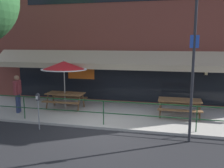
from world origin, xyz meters
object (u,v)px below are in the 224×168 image
at_px(patio_umbrella_left, 64,66).
at_px(street_sign_pole, 193,72).
at_px(picnic_table_left, 65,96).
at_px(pedestrian_walking, 18,92).
at_px(parking_meter_near, 38,100).
at_px(picnic_table_centre, 180,103).

height_order(patio_umbrella_left, street_sign_pole, street_sign_pole).
bearing_deg(picnic_table_left, street_sign_pole, -25.31).
xyz_separation_m(patio_umbrella_left, pedestrian_walking, (-1.83, -1.07, -1.12)).
distance_m(picnic_table_left, parking_meter_near, 2.76).
bearing_deg(patio_umbrella_left, picnic_table_centre, -1.05).
distance_m(picnic_table_left, patio_umbrella_left, 1.47).
height_order(picnic_table_left, parking_meter_near, parking_meter_near).
relative_size(picnic_table_left, pedestrian_walking, 1.05).
bearing_deg(street_sign_pole, pedestrian_walking, 168.36).
distance_m(patio_umbrella_left, street_sign_pole, 6.17).
relative_size(picnic_table_centre, parking_meter_near, 1.27).
height_order(pedestrian_walking, street_sign_pole, street_sign_pole).
relative_size(pedestrian_walking, parking_meter_near, 1.20).
height_order(patio_umbrella_left, parking_meter_near, patio_umbrella_left).
relative_size(patio_umbrella_left, parking_meter_near, 1.67).
bearing_deg(picnic_table_centre, street_sign_pole, -84.15).
height_order(picnic_table_centre, pedestrian_walking, pedestrian_walking).
height_order(picnic_table_left, picnic_table_centre, same).
distance_m(pedestrian_walking, street_sign_pole, 7.69).
relative_size(picnic_table_centre, street_sign_pole, 0.39).
bearing_deg(pedestrian_walking, street_sign_pole, -11.64).
distance_m(patio_umbrella_left, parking_meter_near, 2.87).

